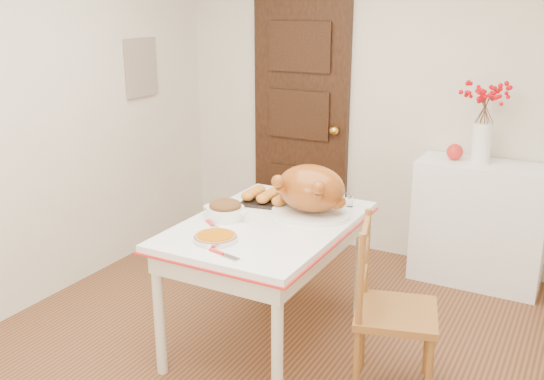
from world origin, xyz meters
The scene contains 18 objects.
floor centered at (0.00, 0.00, 0.00)m, with size 3.50×4.00×0.00m, color #44281A.
wall_back centered at (0.00, 2.00, 1.25)m, with size 3.50×0.00×2.50m, color silver.
wall_left centered at (-1.75, 0.00, 1.25)m, with size 0.00×4.00×2.50m, color silver.
door_back centered at (-0.70, 1.97, 1.03)m, with size 0.85×0.06×2.06m, color black.
photo_board centered at (-1.73, 1.20, 1.50)m, with size 0.03×0.35×0.45m, color tan.
sideboard centered at (0.84, 1.78, 0.45)m, with size 0.91×0.40×0.91m, color white.
kitchen_table centered at (-0.10, 0.30, 0.39)m, with size 0.89×1.31×0.78m, color white, non-canonical shape.
chair_oak centered at (0.72, 0.21, 0.47)m, with size 0.42×0.42×0.95m, color brown, non-canonical shape.
berry_vase centered at (0.80, 1.78, 1.20)m, with size 0.30×0.30×0.59m, color white, non-canonical shape.
apple centered at (0.63, 1.78, 0.97)m, with size 0.12×0.12×0.12m, color red.
turkey_platter centered at (0.07, 0.52, 0.93)m, with size 0.48×0.39×0.30m, color #954910, non-canonical shape.
pumpkin_pie centered at (-0.20, -0.09, 0.81)m, with size 0.23×0.23×0.05m, color #B45701.
stuffing_dish centered at (-0.35, 0.24, 0.84)m, with size 0.28×0.22×0.11m, color brown, non-canonical shape.
rolls_tray centered at (-0.26, 0.60, 0.82)m, with size 0.31×0.25×0.08m, color orange, non-canonical shape.
pie_server centered at (-0.06, -0.23, 0.79)m, with size 0.20×0.06×0.01m, color silver, non-canonical shape.
carving_knife centered at (-0.31, 0.07, 0.79)m, with size 0.25×0.06×0.01m, color silver, non-canonical shape.
drinking_glass centered at (-0.09, 0.85, 0.84)m, with size 0.06×0.06×0.11m, color white.
shaker_pair centered at (0.19, 0.79, 0.83)m, with size 0.09×0.04×0.09m, color white, non-canonical shape.
Camera 1 is at (1.51, -2.61, 2.01)m, focal length 40.44 mm.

